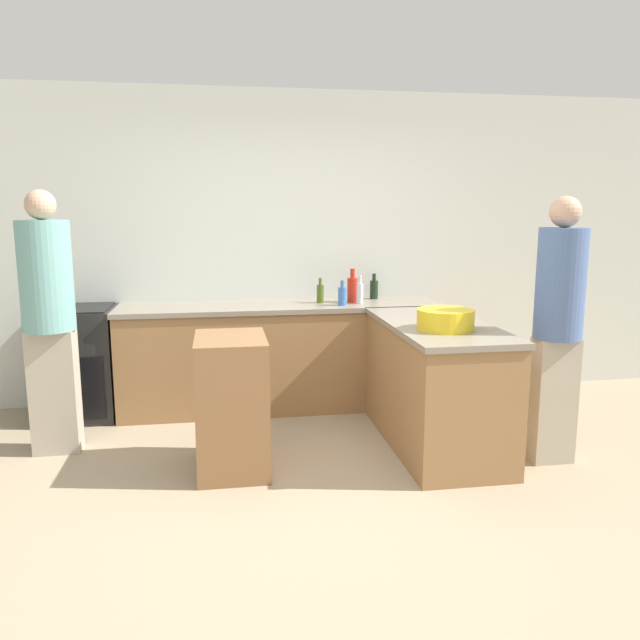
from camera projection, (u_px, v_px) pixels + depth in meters
name	position (u px, v px, depth m)	size (l,w,h in m)	color
ground_plane	(313.00, 502.00, 3.65)	(14.00, 14.00, 0.00)	tan
wall_back	(276.00, 248.00, 5.51)	(8.00, 0.06, 2.70)	silver
counter_back	(281.00, 356.00, 5.34)	(2.71, 0.65, 0.90)	olive
counter_peninsula	(435.00, 384.00, 4.48)	(0.69, 1.52, 0.90)	olive
range_oven	(77.00, 363.00, 5.09)	(0.62, 0.60, 0.91)	black
island_table	(232.00, 404.00, 4.05)	(0.45, 0.61, 0.89)	brown
mixing_bowl	(445.00, 319.00, 4.15)	(0.38, 0.38, 0.14)	yellow
vinegar_bottle_clear	(360.00, 292.00, 5.29)	(0.06, 0.06, 0.24)	silver
hot_sauce_bottle	(352.00, 289.00, 5.36)	(0.09, 0.09, 0.29)	red
wine_bottle_dark	(374.00, 289.00, 5.56)	(0.07, 0.07, 0.23)	black
water_bottle_blue	(342.00, 295.00, 5.19)	(0.07, 0.07, 0.21)	#386BB7
olive_oil_bottle	(320.00, 293.00, 5.32)	(0.06, 0.06, 0.21)	#475B1E
person_by_range	(49.00, 313.00, 4.24)	(0.35, 0.35, 1.82)	#ADA38E
person_at_peninsula	(558.00, 320.00, 4.08)	(0.31, 0.31, 1.77)	#ADA38E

